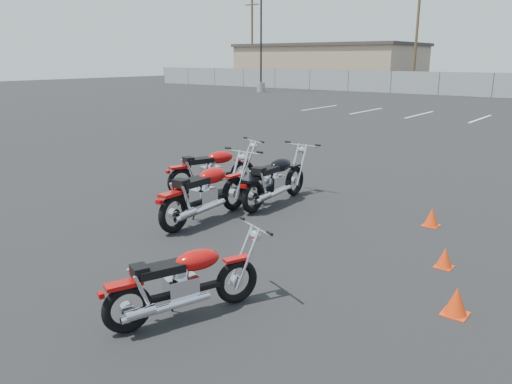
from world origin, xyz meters
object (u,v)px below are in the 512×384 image
Objects in this scene: motorcycle_front_red at (213,170)px; motorcycle_third_red at (206,193)px; motorcycle_second_black at (275,180)px; motorcycle_rear_red at (184,282)px.

motorcycle_third_red is (1.28, -1.58, 0.03)m from motorcycle_front_red.
motorcycle_second_black is 1.18× the size of motorcycle_rear_red.
motorcycle_front_red is 0.97× the size of motorcycle_second_black.
motorcycle_rear_red is at bearing -50.84° from motorcycle_front_red.
motorcycle_third_red is (-0.35, -1.65, 0.02)m from motorcycle_second_black.
motorcycle_third_red is 3.49m from motorcycle_rear_red.
motorcycle_front_red is at bearing 129.16° from motorcycle_rear_red.
motorcycle_front_red is 1.63m from motorcycle_second_black.
motorcycle_front_red is 0.93× the size of motorcycle_third_red.
motorcycle_third_red is at bearing 129.27° from motorcycle_rear_red.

